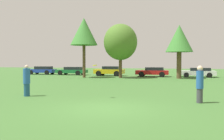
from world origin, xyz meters
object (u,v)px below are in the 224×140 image
(tree_0, at_px, (84,32))
(parked_car_red, at_px, (153,72))
(tree_2, at_px, (179,39))
(frisbee, at_px, (95,65))
(parked_car_yellow, at_px, (110,71))
(parked_car_green, at_px, (72,71))
(person_thrower, at_px, (27,81))
(parked_car_blue, at_px, (42,70))
(tree_1, at_px, (120,42))
(person_catcher, at_px, (200,84))
(parked_car_white, at_px, (198,72))

(tree_0, relative_size, parked_car_red, 1.70)
(tree_2, bearing_deg, tree_0, -171.87)
(frisbee, distance_m, parked_car_yellow, 20.41)
(parked_car_yellow, bearing_deg, parked_car_green, -9.55)
(person_thrower, height_order, parked_car_blue, person_thrower)
(parked_car_green, distance_m, parked_car_yellow, 5.95)
(tree_1, distance_m, parked_car_green, 10.08)
(parked_car_green, relative_size, parked_car_red, 1.06)
(person_thrower, distance_m, parked_car_red, 20.53)
(person_catcher, relative_size, tree_2, 0.29)
(person_thrower, relative_size, parked_car_white, 0.40)
(tree_2, xyz_separation_m, parked_car_blue, (-19.93, 3.61, -3.79))
(tree_1, relative_size, parked_car_blue, 1.48)
(person_thrower, relative_size, tree_0, 0.24)
(parked_car_red, height_order, parked_car_white, parked_car_red)
(person_thrower, relative_size, person_catcher, 1.00)
(person_catcher, xyz_separation_m, parked_car_red, (-4.80, 19.68, -0.25))
(tree_2, bearing_deg, tree_1, -173.19)
(person_thrower, relative_size, tree_2, 0.29)
(person_thrower, xyz_separation_m, person_catcher, (9.02, 0.41, 0.03))
(parked_car_green, bearing_deg, person_catcher, 126.29)
(parked_car_green, relative_size, parked_car_white, 1.02)
(tree_0, bearing_deg, tree_1, 10.15)
(tree_2, xyz_separation_m, parked_car_yellow, (-9.06, 2.85, -3.74))
(parked_car_blue, bearing_deg, person_catcher, 133.71)
(frisbee, bearing_deg, parked_car_green, 119.00)
(tree_1, distance_m, parked_car_red, 6.06)
(tree_0, bearing_deg, tree_2, 8.13)
(person_catcher, height_order, parked_car_blue, person_catcher)
(person_catcher, xyz_separation_m, parked_car_white, (0.65, 20.25, -0.27))
(person_catcher, bearing_deg, frisbee, -2.65)
(person_catcher, relative_size, parked_car_green, 0.39)
(parked_car_yellow, bearing_deg, frisbee, 102.69)
(tree_2, relative_size, parked_car_yellow, 1.51)
(tree_0, bearing_deg, parked_car_red, 30.21)
(parked_car_blue, bearing_deg, person_thrower, 118.10)
(tree_2, height_order, parked_car_green, tree_2)
(person_catcher, bearing_deg, parked_car_green, -53.67)
(parked_car_green, height_order, parked_car_red, parked_car_red)
(tree_0, bearing_deg, person_catcher, -50.95)
(tree_1, distance_m, parked_car_yellow, 5.61)
(tree_1, xyz_separation_m, parked_car_blue, (-13.32, 4.40, -3.54))
(tree_1, bearing_deg, frisbee, -79.62)
(tree_2, bearing_deg, person_catcher, -84.95)
(frisbee, relative_size, parked_car_red, 0.05)
(person_thrower, relative_size, parked_car_blue, 0.40)
(parked_car_green, relative_size, parked_car_yellow, 1.10)
(person_thrower, relative_size, parked_car_green, 0.39)
(parked_car_yellow, bearing_deg, parked_car_red, 177.50)
(person_thrower, xyz_separation_m, parked_car_green, (-7.43, 20.79, -0.23))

